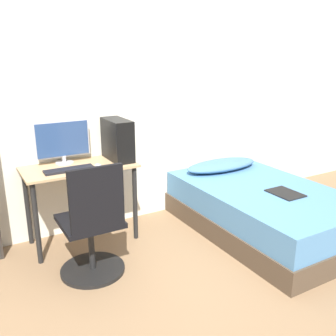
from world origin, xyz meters
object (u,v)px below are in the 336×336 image
object	(u,v)px
monitor	(63,141)
pc_tower	(117,140)
office_chair	(93,233)
keyboard	(69,170)
bed	(263,209)

from	to	relation	value
monitor	pc_tower	world-z (taller)	monitor
office_chair	keyboard	world-z (taller)	office_chair
office_chair	bed	xyz separation A→B (m)	(1.75, -0.08, -0.14)
bed	monitor	bearing A→B (deg)	153.89
keyboard	pc_tower	distance (m)	0.56
bed	monitor	world-z (taller)	monitor
office_chair	monitor	xyz separation A→B (m)	(0.01, 0.77, 0.60)
monitor	keyboard	world-z (taller)	monitor
monitor	keyboard	distance (m)	0.33
bed	keyboard	bearing A→B (deg)	161.42
office_chair	pc_tower	world-z (taller)	pc_tower
office_chair	keyboard	distance (m)	0.65
bed	monitor	size ratio (longest dim) A/B	3.80
bed	pc_tower	size ratio (longest dim) A/B	4.58
monitor	pc_tower	distance (m)	0.50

